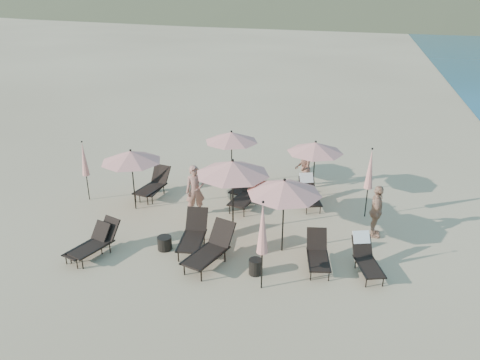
% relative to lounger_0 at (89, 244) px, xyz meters
% --- Properties ---
extents(ground, '(800.00, 800.00, 0.00)m').
position_rel_lounger_0_xyz_m(ground, '(4.37, 0.66, -0.40)').
color(ground, '#D6BA8C').
rests_on(ground, ground).
extents(lounger_0, '(0.97, 1.57, 0.85)m').
position_rel_lounger_0_xyz_m(lounger_0, '(0.00, 0.00, 0.00)').
color(lounger_0, black).
rests_on(lounger_0, ground).
extents(lounger_1, '(1.12, 1.74, 0.94)m').
position_rel_lounger_0_xyz_m(lounger_1, '(0.17, 0.12, 0.04)').
color(lounger_1, black).
rests_on(lounger_1, ground).
extents(lounger_2, '(0.89, 1.83, 1.01)m').
position_rel_lounger_0_xyz_m(lounger_2, '(2.81, 1.18, 0.08)').
color(lounger_2, black).
rests_on(lounger_2, ground).
extents(lounger_3, '(1.23, 1.98, 1.06)m').
position_rel_lounger_0_xyz_m(lounger_3, '(3.59, 0.47, 0.10)').
color(lounger_3, black).
rests_on(lounger_3, ground).
extents(lounger_4, '(0.86, 1.62, 0.89)m').
position_rel_lounger_0_xyz_m(lounger_4, '(6.57, 1.08, 0.02)').
color(lounger_4, black).
rests_on(lounger_4, ground).
extents(lounger_5, '(1.01, 1.61, 0.95)m').
position_rel_lounger_0_xyz_m(lounger_5, '(7.88, 1.18, 0.06)').
color(lounger_5, black).
rests_on(lounger_5, ground).
extents(lounger_6, '(0.96, 1.80, 0.99)m').
position_rel_lounger_0_xyz_m(lounger_6, '(0.07, 4.45, 0.07)').
color(lounger_6, black).
rests_on(lounger_6, ground).
extents(lounger_7, '(0.66, 1.62, 0.92)m').
position_rel_lounger_0_xyz_m(lounger_7, '(0.10, 4.46, 0.04)').
color(lounger_7, black).
rests_on(lounger_7, ground).
extents(lounger_8, '(0.97, 1.83, 1.00)m').
position_rel_lounger_0_xyz_m(lounger_8, '(3.69, 4.40, 0.07)').
color(lounger_8, black).
rests_on(lounger_8, ground).
extents(lounger_9, '(1.05, 1.75, 0.94)m').
position_rel_lounger_0_xyz_m(lounger_9, '(3.49, 5.37, 0.05)').
color(lounger_9, black).
rests_on(lounger_9, ground).
extents(lounger_10, '(1.04, 1.68, 0.99)m').
position_rel_lounger_0_xyz_m(lounger_10, '(5.86, 5.11, 0.08)').
color(lounger_10, black).
rests_on(lounger_10, ground).
extents(umbrella_open_0, '(2.09, 2.09, 2.25)m').
position_rel_lounger_0_xyz_m(umbrella_open_0, '(-0.10, 3.21, 1.60)').
color(umbrella_open_0, black).
rests_on(umbrella_open_0, ground).
extents(umbrella_open_1, '(2.33, 2.33, 2.51)m').
position_rel_lounger_0_xyz_m(umbrella_open_1, '(3.71, 2.46, 1.82)').
color(umbrella_open_1, black).
rests_on(umbrella_open_1, ground).
extents(umbrella_open_2, '(2.19, 2.19, 2.36)m').
position_rel_lounger_0_xyz_m(umbrella_open_2, '(5.45, 1.67, 1.69)').
color(umbrella_open_2, black).
rests_on(umbrella_open_2, ground).
extents(umbrella_open_3, '(2.09, 2.09, 2.25)m').
position_rel_lounger_0_xyz_m(umbrella_open_3, '(2.66, 6.21, 1.59)').
color(umbrella_open_3, black).
rests_on(umbrella_open_3, ground).
extents(umbrella_open_4, '(2.07, 2.07, 2.22)m').
position_rel_lounger_0_xyz_m(umbrella_open_4, '(5.93, 5.80, 1.57)').
color(umbrella_open_4, black).
rests_on(umbrella_open_4, ground).
extents(umbrella_closed_0, '(0.30, 0.30, 2.55)m').
position_rel_lounger_0_xyz_m(umbrella_closed_0, '(5.24, -0.34, 1.38)').
color(umbrella_closed_0, black).
rests_on(umbrella_closed_0, ground).
extents(umbrella_closed_1, '(0.29, 0.29, 2.51)m').
position_rel_lounger_0_xyz_m(umbrella_closed_1, '(7.87, 4.60, 1.35)').
color(umbrella_closed_1, black).
rests_on(umbrella_closed_1, ground).
extents(umbrella_closed_2, '(0.27, 0.27, 2.30)m').
position_rel_lounger_0_xyz_m(umbrella_closed_2, '(-2.13, 3.50, 1.20)').
color(umbrella_closed_2, black).
rests_on(umbrella_closed_2, ground).
extents(side_table_0, '(0.44, 0.44, 0.42)m').
position_rel_lounger_0_xyz_m(side_table_0, '(1.99, 0.87, -0.19)').
color(side_table_0, black).
rests_on(side_table_0, ground).
extents(side_table_1, '(0.38, 0.38, 0.45)m').
position_rel_lounger_0_xyz_m(side_table_1, '(4.94, 0.27, -0.17)').
color(side_table_1, black).
rests_on(side_table_1, ground).
extents(beachgoer_a, '(0.79, 0.69, 1.82)m').
position_rel_lounger_0_xyz_m(beachgoer_a, '(2.16, 3.29, 0.51)').
color(beachgoer_a, '#9F6756').
rests_on(beachgoer_a, ground).
extents(beachgoer_b, '(0.66, 0.83, 1.64)m').
position_rel_lounger_0_xyz_m(beachgoer_b, '(5.43, 6.60, 0.42)').
color(beachgoer_b, '#9D6751').
rests_on(beachgoer_b, ground).
extents(beachgoer_c, '(0.44, 1.02, 1.73)m').
position_rel_lounger_0_xyz_m(beachgoer_c, '(8.14, 3.27, 0.47)').
color(beachgoer_c, tan).
rests_on(beachgoer_c, ground).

